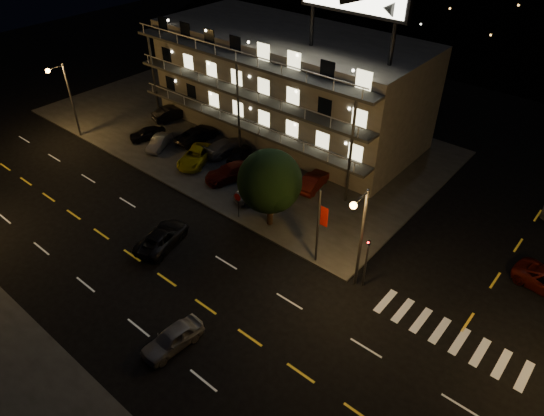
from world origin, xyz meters
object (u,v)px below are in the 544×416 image
Objects in this scene: lot_car_7 at (226,146)px; road_car_west at (162,237)px; tree at (269,183)px; lot_car_4 at (259,191)px; road_car_east at (172,339)px; lot_car_2 at (196,156)px.

road_car_west is (6.11, -13.27, -0.17)m from lot_car_7.
tree is 1.32× the size of road_car_west.
tree is at bearing 155.50° from lot_car_7.
tree is 1.35× the size of lot_car_7.
lot_car_4 is 1.12× the size of road_car_east.
road_car_west is (-8.03, 5.84, 0.01)m from road_car_east.
lot_car_7 is at bearing -80.27° from road_car_west.
lot_car_4 is at bearing -26.49° from lot_car_2.
lot_car_7 is 14.61m from road_car_west.
road_car_east is at bearing -45.36° from lot_car_4.
road_car_west is (-4.71, -7.24, -3.38)m from tree.
lot_car_7 is 23.77m from road_car_east.
lot_car_4 is at bearing 144.78° from tree.
lot_car_4 is 0.91× the size of road_car_west.
road_car_east is at bearing -75.74° from tree.
road_car_west is at bearing -77.37° from lot_car_2.
lot_car_4 is (-3.02, 2.13, -3.15)m from tree.
lot_car_4 reaches higher than road_car_east.
lot_car_2 is 1.22× the size of road_car_east.
road_car_west is (-1.68, -9.38, -0.23)m from lot_car_4.
lot_car_4 is (8.70, -0.62, 0.08)m from lot_car_2.
lot_car_4 reaches higher than road_car_west.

